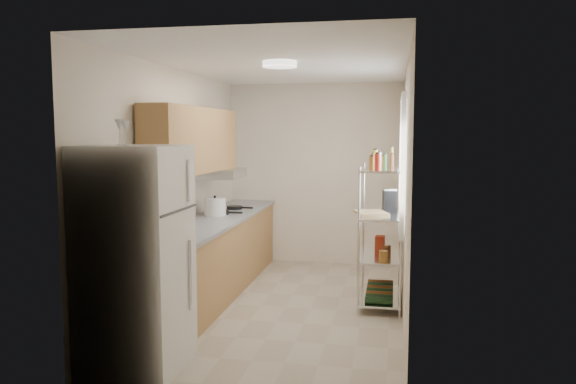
# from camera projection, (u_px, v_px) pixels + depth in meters

# --- Properties ---
(room) EXTENTS (2.52, 4.42, 2.62)m
(room) POSITION_uv_depth(u_px,v_px,m) (285.00, 189.00, 5.98)
(room) COLOR #AC9F8B
(room) RESTS_ON ground
(counter_run) EXTENTS (0.63, 3.51, 0.90)m
(counter_run) POSITION_uv_depth(u_px,v_px,m) (217.00, 255.00, 6.67)
(counter_run) COLOR #A67546
(counter_run) RESTS_ON ground
(upper_cabinets) EXTENTS (0.33, 2.20, 0.72)m
(upper_cabinets) POSITION_uv_depth(u_px,v_px,m) (194.00, 141.00, 6.22)
(upper_cabinets) COLOR #A67546
(upper_cabinets) RESTS_ON room
(range_hood) EXTENTS (0.50, 0.60, 0.12)m
(range_hood) POSITION_uv_depth(u_px,v_px,m) (221.00, 173.00, 7.04)
(range_hood) COLOR #B7BABC
(range_hood) RESTS_ON room
(window) EXTENTS (0.06, 1.00, 1.46)m
(window) POSITION_uv_depth(u_px,v_px,m) (403.00, 165.00, 6.07)
(window) COLOR white
(window) RESTS_ON room
(bakers_rack) EXTENTS (0.45, 0.90, 1.73)m
(bakers_rack) POSITION_uv_depth(u_px,v_px,m) (381.00, 205.00, 6.10)
(bakers_rack) COLOR silver
(bakers_rack) RESTS_ON ground
(ceiling_dome) EXTENTS (0.34, 0.34, 0.05)m
(ceiling_dome) POSITION_uv_depth(u_px,v_px,m) (280.00, 64.00, 5.55)
(ceiling_dome) COLOR white
(ceiling_dome) RESTS_ON room
(refrigerator) EXTENTS (0.74, 0.74, 1.80)m
(refrigerator) POSITION_uv_depth(u_px,v_px,m) (136.00, 259.00, 4.45)
(refrigerator) COLOR silver
(refrigerator) RESTS_ON ground
(wine_glass_a) EXTENTS (0.07, 0.07, 0.18)m
(wine_glass_a) POSITION_uv_depth(u_px,v_px,m) (126.00, 133.00, 4.19)
(wine_glass_a) COLOR silver
(wine_glass_a) RESTS_ON refrigerator
(wine_glass_b) EXTENTS (0.07, 0.07, 0.20)m
(wine_glass_b) POSITION_uv_depth(u_px,v_px,m) (120.00, 132.00, 4.30)
(wine_glass_b) COLOR silver
(wine_glass_b) RESTS_ON refrigerator
(rice_cooker) EXTENTS (0.26, 0.26, 0.21)m
(rice_cooker) POSITION_uv_depth(u_px,v_px,m) (215.00, 207.00, 6.78)
(rice_cooker) COLOR white
(rice_cooker) RESTS_ON counter_run
(frying_pan_large) EXTENTS (0.28, 0.28, 0.05)m
(frying_pan_large) POSITION_uv_depth(u_px,v_px,m) (219.00, 212.00, 6.88)
(frying_pan_large) COLOR black
(frying_pan_large) RESTS_ON counter_run
(frying_pan_small) EXTENTS (0.22, 0.22, 0.04)m
(frying_pan_small) POSITION_uv_depth(u_px,v_px,m) (235.00, 208.00, 7.35)
(frying_pan_small) COLOR black
(frying_pan_small) RESTS_ON counter_run
(cutting_board) EXTENTS (0.42, 0.48, 0.03)m
(cutting_board) POSITION_uv_depth(u_px,v_px,m) (371.00, 213.00, 6.12)
(cutting_board) COLOR tan
(cutting_board) RESTS_ON bakers_rack
(espresso_machine) EXTENTS (0.17, 0.23, 0.25)m
(espresso_machine) POSITION_uv_depth(u_px,v_px,m) (389.00, 199.00, 6.41)
(espresso_machine) COLOR black
(espresso_machine) RESTS_ON bakers_rack
(storage_bag) EXTENTS (0.11, 0.15, 0.16)m
(storage_bag) POSITION_uv_depth(u_px,v_px,m) (380.00, 243.00, 6.41)
(storage_bag) COLOR maroon
(storage_bag) RESTS_ON bakers_rack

